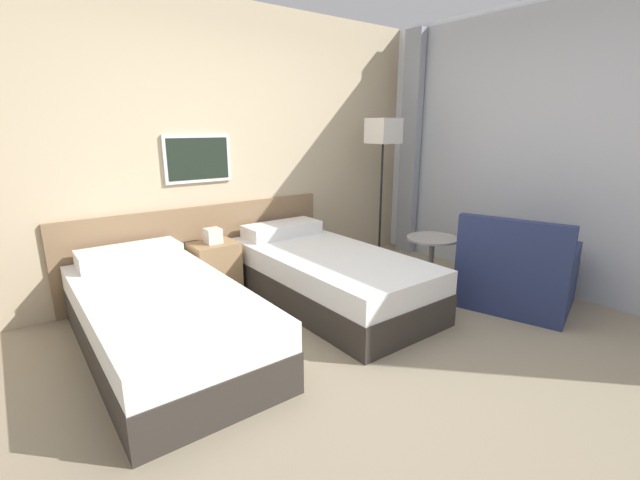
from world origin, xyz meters
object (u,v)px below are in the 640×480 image
at_px(bed_near_door, 163,318).
at_px(side_table, 432,253).
at_px(floor_lamp, 383,139).
at_px(armchair, 516,277).
at_px(nightstand, 215,267).
at_px(bed_near_window, 327,275).

bearing_deg(bed_near_door, side_table, -8.96).
xyz_separation_m(floor_lamp, armchair, (0.09, -1.62, -1.16)).
bearing_deg(bed_near_door, floor_lamp, 11.24).
bearing_deg(armchair, nightstand, 30.17).
height_order(floor_lamp, armchair, floor_lamp).
bearing_deg(side_table, bed_near_window, 158.36).
xyz_separation_m(bed_near_door, bed_near_window, (1.49, 0.00, 0.00)).
xyz_separation_m(floor_lamp, side_table, (-0.22, -0.92, -1.05)).
height_order(side_table, armchair, armchair).
height_order(bed_near_window, nightstand, nightstand).
bearing_deg(side_table, floor_lamp, 76.82).
bearing_deg(nightstand, bed_near_door, -133.53).
bearing_deg(side_table, bed_near_door, 171.04).
bearing_deg(side_table, armchair, -66.52).
xyz_separation_m(bed_near_door, armchair, (2.77, -1.09, 0.02)).
height_order(bed_near_door, side_table, bed_near_door).
xyz_separation_m(nightstand, armchair, (2.03, -1.87, -0.00)).
height_order(bed_near_door, bed_near_window, same).
distance_m(floor_lamp, side_table, 1.42).
distance_m(floor_lamp, armchair, 2.00).
xyz_separation_m(side_table, armchair, (0.30, -0.70, -0.11)).
xyz_separation_m(nightstand, side_table, (1.72, -1.17, 0.11)).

